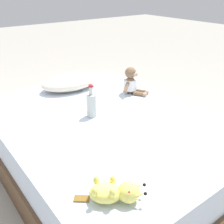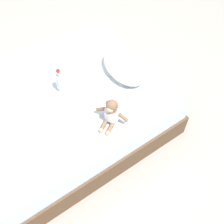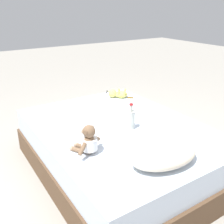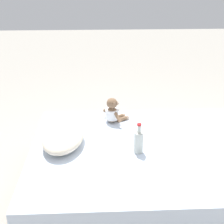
# 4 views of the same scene
# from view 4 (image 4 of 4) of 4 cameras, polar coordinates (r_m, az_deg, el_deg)

# --- Properties ---
(ground_plane) EXTENTS (16.00, 16.00, 0.00)m
(ground_plane) POSITION_cam_4_polar(r_m,az_deg,el_deg) (2.72, 6.31, -15.13)
(ground_plane) COLOR #9E998E
(bed) EXTENTS (1.43, 1.91, 0.48)m
(bed) POSITION_cam_4_polar(r_m,az_deg,el_deg) (2.58, 6.56, -11.12)
(bed) COLOR brown
(bed) RESTS_ON ground_plane
(pillow) EXTENTS (0.55, 0.37, 0.14)m
(pillow) POSITION_cam_4_polar(r_m,az_deg,el_deg) (2.46, -9.02, -4.53)
(pillow) COLOR beige
(pillow) RESTS_ON bed
(plush_monkey) EXTENTS (0.26, 0.25, 0.24)m
(plush_monkey) POSITION_cam_4_polar(r_m,az_deg,el_deg) (2.77, 0.19, -0.02)
(plush_monkey) COLOR brown
(plush_monkey) RESTS_ON bed
(glass_bottle) EXTENTS (0.07, 0.07, 0.24)m
(glass_bottle) POSITION_cam_4_polar(r_m,az_deg,el_deg) (2.33, 4.97, -5.47)
(glass_bottle) COLOR #B7BCB2
(glass_bottle) RESTS_ON bed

